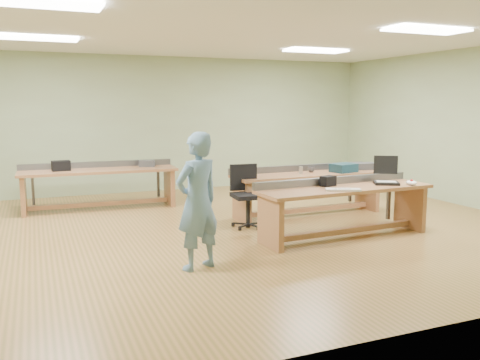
# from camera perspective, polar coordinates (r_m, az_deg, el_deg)

# --- Properties ---
(floor) EXTENTS (10.00, 10.00, 0.00)m
(floor) POSITION_cam_1_polar(r_m,az_deg,el_deg) (7.98, -2.02, -5.63)
(floor) COLOR #9D6C3B
(floor) RESTS_ON ground
(ceiling) EXTENTS (10.00, 10.00, 0.00)m
(ceiling) POSITION_cam_1_polar(r_m,az_deg,el_deg) (7.81, -2.14, 16.24)
(ceiling) COLOR silver
(ceiling) RESTS_ON wall_back
(wall_back) EXTENTS (10.00, 0.04, 3.00)m
(wall_back) POSITION_cam_1_polar(r_m,az_deg,el_deg) (11.58, -8.95, 6.19)
(wall_back) COLOR #97B085
(wall_back) RESTS_ON floor
(wall_front) EXTENTS (10.00, 0.04, 3.00)m
(wall_front) POSITION_cam_1_polar(r_m,az_deg,el_deg) (4.24, 16.92, 2.06)
(wall_front) COLOR #97B085
(wall_front) RESTS_ON floor
(wall_right) EXTENTS (0.04, 8.00, 3.00)m
(wall_right) POSITION_cam_1_polar(r_m,az_deg,el_deg) (10.57, 24.41, 5.33)
(wall_right) COLOR #97B085
(wall_right) RESTS_ON floor
(fluor_panels) EXTENTS (6.20, 3.50, 0.03)m
(fluor_panels) POSITION_cam_1_polar(r_m,az_deg,el_deg) (7.81, -2.14, 16.02)
(fluor_panels) COLOR white
(fluor_panels) RESTS_ON ceiling
(workbench_front) EXTENTS (2.73, 0.86, 0.86)m
(workbench_front) POSITION_cam_1_polar(r_m,az_deg,el_deg) (7.62, 11.59, -2.23)
(workbench_front) COLOR #9E6A42
(workbench_front) RESTS_ON floor
(workbench_mid) EXTENTS (2.77, 0.80, 0.86)m
(workbench_mid) POSITION_cam_1_polar(r_m,az_deg,el_deg) (9.05, 7.55, -0.43)
(workbench_mid) COLOR #9E6A42
(workbench_mid) RESTS_ON floor
(workbench_back) EXTENTS (2.86, 0.83, 0.86)m
(workbench_back) POSITION_cam_1_polar(r_m,az_deg,el_deg) (9.85, -15.52, 0.07)
(workbench_back) COLOR #9E6A42
(workbench_back) RESTS_ON floor
(person) EXTENTS (0.70, 0.58, 1.64)m
(person) POSITION_cam_1_polar(r_m,az_deg,el_deg) (5.98, -4.80, -2.41)
(person) COLOR slate
(person) RESTS_ON floor
(laptop_base) EXTENTS (0.45, 0.43, 0.04)m
(laptop_base) POSITION_cam_1_polar(r_m,az_deg,el_deg) (7.97, 16.11, -0.33)
(laptop_base) COLOR black
(laptop_base) RESTS_ON workbench_front
(laptop_screen) EXTENTS (0.32, 0.19, 0.28)m
(laptop_screen) POSITION_cam_1_polar(r_m,az_deg,el_deg) (8.08, 16.04, 1.66)
(laptop_screen) COLOR black
(laptop_screen) RESTS_ON laptop_base
(keyboard) EXTENTS (0.51, 0.35, 0.03)m
(keyboard) POSITION_cam_1_polar(r_m,az_deg,el_deg) (7.24, 11.52, -1.07)
(keyboard) COLOR beige
(keyboard) RESTS_ON workbench_front
(trackball_mouse) EXTENTS (0.18, 0.20, 0.07)m
(trackball_mouse) POSITION_cam_1_polar(r_m,az_deg,el_deg) (8.00, 18.68, -0.29)
(trackball_mouse) COLOR white
(trackball_mouse) RESTS_ON workbench_front
(camera_bag) EXTENTS (0.25, 0.20, 0.15)m
(camera_bag) POSITION_cam_1_polar(r_m,az_deg,el_deg) (7.60, 9.86, -0.11)
(camera_bag) COLOR black
(camera_bag) RESTS_ON workbench_front
(task_chair) EXTENTS (0.57, 0.57, 0.99)m
(task_chair) POSITION_cam_1_polar(r_m,az_deg,el_deg) (8.11, 0.78, -2.76)
(task_chair) COLOR black
(task_chair) RESTS_ON floor
(parts_bin_teal) EXTENTS (0.49, 0.41, 0.15)m
(parts_bin_teal) POSITION_cam_1_polar(r_m,az_deg,el_deg) (9.23, 11.56, 1.35)
(parts_bin_teal) COLOR #122E3C
(parts_bin_teal) RESTS_ON workbench_mid
(parts_bin_grey) EXTENTS (0.47, 0.33, 0.12)m
(parts_bin_grey) POSITION_cam_1_polar(r_m,az_deg,el_deg) (9.71, 13.72, 1.54)
(parts_bin_grey) COLOR #343436
(parts_bin_grey) RESTS_ON workbench_mid
(mug) EXTENTS (0.16, 0.16, 0.10)m
(mug) POSITION_cam_1_polar(r_m,az_deg,el_deg) (9.13, 8.00, 1.20)
(mug) COLOR #343436
(mug) RESTS_ON workbench_mid
(drinks_can) EXTENTS (0.08, 0.08, 0.12)m
(drinks_can) POSITION_cam_1_polar(r_m,az_deg,el_deg) (8.88, 6.84, 1.10)
(drinks_can) COLOR #B9B8BD
(drinks_can) RESTS_ON workbench_mid
(storage_box_back) EXTENTS (0.33, 0.25, 0.18)m
(storage_box_back) POSITION_cam_1_polar(r_m,az_deg,el_deg) (9.78, -19.46, 1.52)
(storage_box_back) COLOR black
(storage_box_back) RESTS_ON workbench_back
(tray_back) EXTENTS (0.35, 0.30, 0.12)m
(tray_back) POSITION_cam_1_polar(r_m,az_deg,el_deg) (10.02, -10.38, 1.84)
(tray_back) COLOR #343436
(tray_back) RESTS_ON workbench_back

